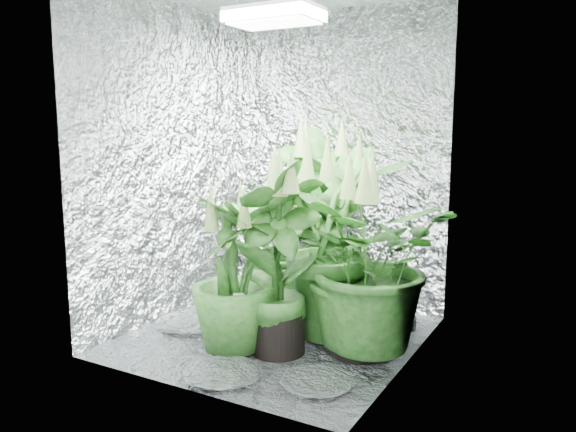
# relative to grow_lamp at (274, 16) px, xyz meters

# --- Properties ---
(ground) EXTENTS (1.60, 1.60, 0.00)m
(ground) POSITION_rel_grow_lamp_xyz_m (0.00, 0.00, -1.83)
(ground) COLOR silver
(ground) RESTS_ON ground
(walls) EXTENTS (1.62, 1.62, 2.00)m
(walls) POSITION_rel_grow_lamp_xyz_m (0.00, 0.00, -0.83)
(walls) COLOR silver
(walls) RESTS_ON ground
(grow_lamp) EXTENTS (0.50, 0.30, 0.22)m
(grow_lamp) POSITION_rel_grow_lamp_xyz_m (0.00, 0.00, 0.00)
(grow_lamp) COLOR gray
(grow_lamp) RESTS_ON ceiling
(plant_a) EXTENTS (0.78, 0.78, 0.90)m
(plant_a) POSITION_rel_grow_lamp_xyz_m (-0.22, 0.51, -1.40)
(plant_a) COLOR black
(plant_a) RESTS_ON ground
(plant_b) EXTENTS (0.89, 0.89, 1.30)m
(plant_b) POSITION_rel_grow_lamp_xyz_m (-0.02, 0.64, -1.22)
(plant_b) COLOR black
(plant_b) RESTS_ON ground
(plant_c) EXTENTS (0.73, 0.73, 1.19)m
(plant_c) POSITION_rel_grow_lamp_xyz_m (0.29, 0.14, -1.28)
(plant_c) COLOR black
(plant_c) RESTS_ON ground
(plant_d) EXTENTS (0.61, 0.61, 0.94)m
(plant_d) POSITION_rel_grow_lamp_xyz_m (-0.09, -0.30, -1.40)
(plant_d) COLOR black
(plant_d) RESTS_ON ground
(plant_e) EXTENTS (1.07, 1.07, 1.12)m
(plant_e) POSITION_rel_grow_lamp_xyz_m (0.53, 0.00, -1.30)
(plant_e) COLOR black
(plant_e) RESTS_ON ground
(plant_f) EXTENTS (0.71, 0.71, 1.14)m
(plant_f) POSITION_rel_grow_lamp_xyz_m (0.14, -0.20, -1.30)
(plant_f) COLOR black
(plant_f) RESTS_ON ground
(circulation_fan) EXTENTS (0.15, 0.29, 0.34)m
(circulation_fan) POSITION_rel_grow_lamp_xyz_m (0.61, 0.49, -1.68)
(circulation_fan) COLOR black
(circulation_fan) RESTS_ON ground
(plant_label) EXTENTS (0.06, 0.05, 0.09)m
(plant_label) POSITION_rel_grow_lamp_xyz_m (-0.03, -0.33, -1.53)
(plant_label) COLOR white
(plant_label) RESTS_ON plant_d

